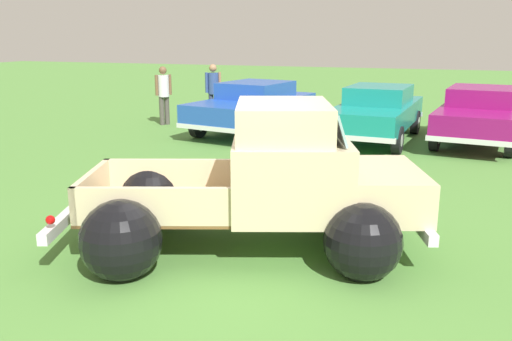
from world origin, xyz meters
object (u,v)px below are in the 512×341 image
object	(u,v)px
spectator_0	(213,89)
spectator_1	(164,91)
show_car_0	(254,105)
vintage_pickup_truck	(270,192)
show_car_1	(377,111)
show_car_2	(479,113)

from	to	relation	value
spectator_0	spectator_1	distance (m)	1.62
show_car_0	spectator_1	bearing A→B (deg)	-85.12
spectator_0	vintage_pickup_truck	bearing A→B (deg)	165.64
show_car_1	vintage_pickup_truck	bearing A→B (deg)	1.81
show_car_0	spectator_0	bearing A→B (deg)	-116.15
show_car_1	spectator_1	size ratio (longest dim) A/B	2.62
show_car_2	spectator_0	world-z (taller)	spectator_0
vintage_pickup_truck	spectator_1	distance (m)	10.44
spectator_0	spectator_1	bearing A→B (deg)	90.46
spectator_0	spectator_1	size ratio (longest dim) A/B	1.02
vintage_pickup_truck	spectator_1	bearing A→B (deg)	107.36
show_car_2	spectator_1	distance (m)	9.10
show_car_0	show_car_2	distance (m)	6.04
show_car_0	show_car_1	bearing A→B (deg)	99.62
vintage_pickup_truck	spectator_0	distance (m)	10.73
vintage_pickup_truck	spectator_0	bearing A→B (deg)	98.74
show_car_2	spectator_1	xyz separation A→B (m)	(-9.09, -0.14, 0.25)
show_car_2	spectator_0	distance (m)	7.96
vintage_pickup_truck	show_car_2	xyz separation A→B (m)	(2.90, 8.54, 0.03)
show_car_0	spectator_0	size ratio (longest dim) A/B	2.65
spectator_0	spectator_1	xyz separation A→B (m)	(-1.19, -1.09, -0.02)
spectator_1	show_car_0	bearing A→B (deg)	-145.91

